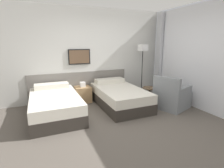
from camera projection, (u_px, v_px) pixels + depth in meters
ground_plane at (125, 123)px, 3.76m from camera, size 16.00×16.00×0.00m
wall_headboard at (93, 56)px, 5.30m from camera, size 10.00×0.10×2.70m
wall_window at (210, 58)px, 4.19m from camera, size 0.21×4.55×2.70m
bed_near_door at (55, 105)px, 4.15m from camera, size 1.09×1.90×0.63m
bed_near_window at (119, 96)px, 4.80m from camera, size 1.09×1.90×0.63m
nightstand at (83, 94)px, 5.09m from camera, size 0.44×0.42×0.60m
floor_lamp at (143, 53)px, 5.56m from camera, size 0.24×0.24×1.65m
side_table at (149, 93)px, 4.83m from camera, size 0.40×0.40×0.49m
armchair at (172, 98)px, 4.61m from camera, size 1.01×0.95×0.88m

